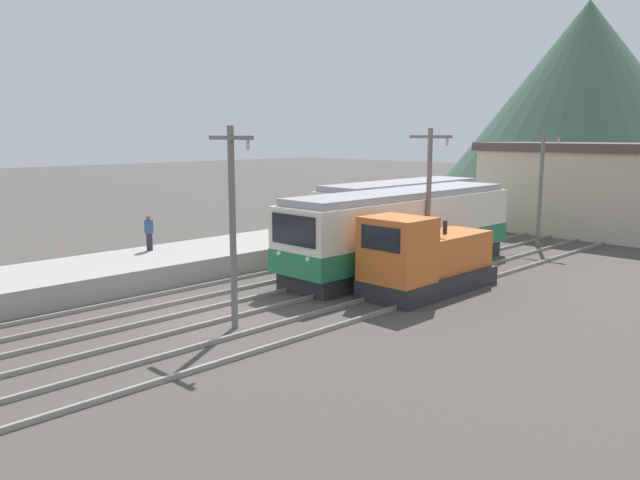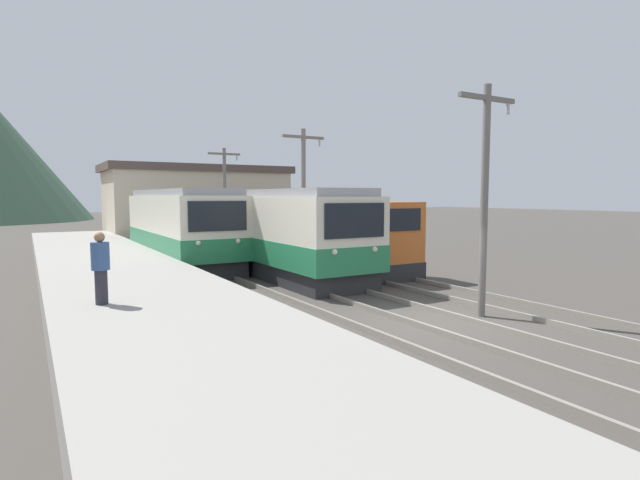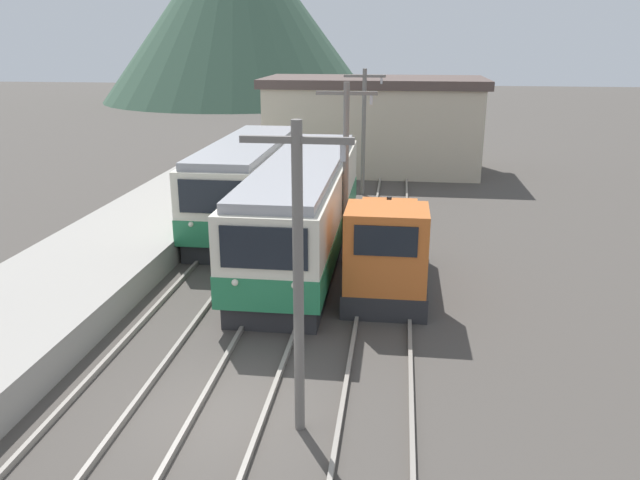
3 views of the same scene
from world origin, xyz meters
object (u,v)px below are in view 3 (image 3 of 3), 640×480
shunting_locomotive (387,251)px  catenary_mast_mid (346,166)px  commuter_train_center (303,213)px  catenary_mast_near (299,270)px  commuter_train_left (249,187)px  catenary_mast_far (364,127)px

shunting_locomotive → catenary_mast_mid: size_ratio=0.97×
commuter_train_center → catenary_mast_near: catenary_mast_near is taller
shunting_locomotive → catenary_mast_mid: (-1.49, 2.26, 2.16)m
catenary_mast_near → shunting_locomotive: bearing=79.0°
shunting_locomotive → catenary_mast_near: (-1.49, -7.70, 2.16)m
commuter_train_left → shunting_locomotive: (5.80, -6.07, -0.44)m
catenary_mast_mid → catenary_mast_far: bearing=90.0°
catenary_mast_far → commuter_train_left: bearing=-125.0°
shunting_locomotive → catenary_mast_far: (-1.49, 12.23, 2.16)m
commuter_train_left → catenary_mast_near: 14.54m
commuter_train_left → commuter_train_center: 4.51m
shunting_locomotive → commuter_train_center: bearing=139.8°
catenary_mast_mid → commuter_train_left: bearing=138.5°
commuter_train_left → commuter_train_center: size_ratio=0.79×
catenary_mast_near → commuter_train_left: bearing=107.4°
shunting_locomotive → catenary_mast_near: 8.14m
catenary_mast_mid → catenary_mast_far: same height
commuter_train_center → shunting_locomotive: bearing=-40.2°
shunting_locomotive → catenary_mast_near: bearing=-101.0°
commuter_train_left → catenary_mast_near: bearing=-72.6°
commuter_train_center → catenary_mast_near: (1.51, -10.24, 1.74)m
commuter_train_left → shunting_locomotive: 8.41m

